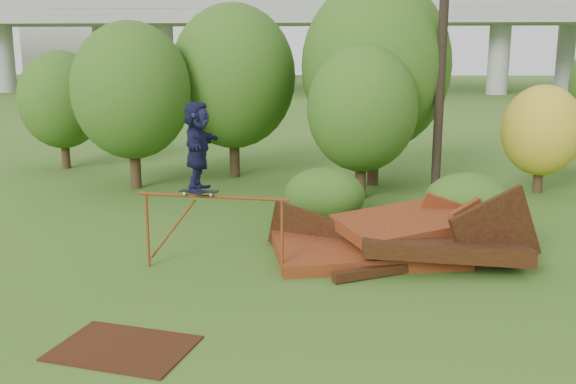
# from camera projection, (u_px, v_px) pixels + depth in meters

# --- Properties ---
(ground) EXTENTS (240.00, 240.00, 0.00)m
(ground) POSITION_uv_depth(u_px,v_px,m) (326.00, 306.00, 11.24)
(ground) COLOR #2D5116
(ground) RESTS_ON ground
(scrap_pile) EXTENTS (5.88, 3.43, 2.12)m
(scrap_pile) POSITION_uv_depth(u_px,v_px,m) (398.00, 242.00, 13.77)
(scrap_pile) COLOR #4A210D
(scrap_pile) RESTS_ON ground
(grind_rail) EXTENTS (3.10, 0.51, 1.58)m
(grind_rail) POSITION_uv_depth(u_px,v_px,m) (213.00, 214.00, 12.78)
(grind_rail) COLOR brown
(grind_rail) RESTS_ON ground
(skateboard) EXTENTS (0.79, 0.31, 0.08)m
(skateboard) POSITION_uv_depth(u_px,v_px,m) (199.00, 191.00, 12.74)
(skateboard) COLOR black
(skateboard) RESTS_ON grind_rail
(skater) EXTENTS (0.57, 1.66, 1.77)m
(skater) POSITION_uv_depth(u_px,v_px,m) (198.00, 146.00, 12.55)
(skater) COLOR #161839
(skater) RESTS_ON skateboard
(flat_plate) EXTENTS (2.26, 1.84, 0.03)m
(flat_plate) POSITION_uv_depth(u_px,v_px,m) (123.00, 348.00, 9.60)
(flat_plate) COLOR #35190B
(flat_plate) RESTS_ON ground
(tree_0) EXTENTS (3.79, 3.79, 5.35)m
(tree_0) POSITION_uv_depth(u_px,v_px,m) (132.00, 91.00, 20.37)
(tree_0) COLOR black
(tree_0) RESTS_ON ground
(tree_1) EXTENTS (4.34, 4.34, 6.04)m
(tree_1) POSITION_uv_depth(u_px,v_px,m) (233.00, 77.00, 22.26)
(tree_1) COLOR black
(tree_1) RESTS_ON ground
(tree_2) EXTENTS (3.28, 3.28, 4.62)m
(tree_2) POSITION_uv_depth(u_px,v_px,m) (362.00, 109.00, 18.94)
(tree_2) COLOR black
(tree_2) RESTS_ON ground
(tree_3) EXTENTS (4.84, 4.84, 6.72)m
(tree_3) POSITION_uv_depth(u_px,v_px,m) (376.00, 66.00, 20.78)
(tree_3) COLOR black
(tree_3) RESTS_ON ground
(tree_4) EXTENTS (2.46, 2.46, 3.40)m
(tree_4) POSITION_uv_depth(u_px,v_px,m) (542.00, 131.00, 19.95)
(tree_4) COLOR black
(tree_4) RESTS_ON ground
(tree_6) EXTENTS (3.19, 3.19, 4.45)m
(tree_6) POSITION_uv_depth(u_px,v_px,m) (62.00, 100.00, 24.12)
(tree_6) COLOR black
(tree_6) RESTS_ON ground
(shrub_left) EXTENTS (2.11, 1.95, 1.46)m
(shrub_left) POSITION_uv_depth(u_px,v_px,m) (324.00, 195.00, 16.58)
(shrub_left) COLOR #224311
(shrub_left) RESTS_ON ground
(shrub_right) EXTENTS (2.11, 1.93, 1.49)m
(shrub_right) POSITION_uv_depth(u_px,v_px,m) (467.00, 203.00, 15.69)
(shrub_right) COLOR #224311
(shrub_right) RESTS_ON ground
(utility_pole) EXTENTS (1.40, 0.28, 10.67)m
(utility_pole) POSITION_uv_depth(u_px,v_px,m) (444.00, 16.00, 18.85)
(utility_pole) COLOR black
(utility_pole) RESTS_ON ground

